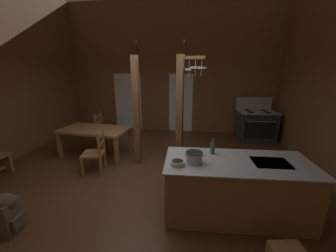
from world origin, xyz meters
name	(u,v)px	position (x,y,z in m)	size (l,w,h in m)	color
ground_plane	(145,185)	(0.00, 0.00, -0.05)	(7.96, 8.10, 0.10)	#4C301C
wall_back	(171,69)	(0.00, 3.72, 2.21)	(7.96, 0.14, 4.42)	brown
glazed_door_back_left	(128,102)	(-1.61, 3.65, 1.02)	(1.00, 0.01, 2.05)	white
glazed_panel_back_right	(181,103)	(0.36, 3.65, 1.02)	(0.84, 0.01, 2.05)	white
kitchen_island	(235,188)	(1.61, -0.62, 0.45)	(2.22, 1.09, 0.90)	olive
stove_range	(256,125)	(2.83, 3.06, 0.48)	(1.21, 0.92, 1.32)	#2F2F2F
support_post_with_pot_rack	(181,103)	(0.63, 0.82, 1.50)	(0.63, 0.26, 2.77)	brown
support_post_center	(136,107)	(-0.41, 0.89, 1.38)	(0.14, 0.14, 2.77)	brown
dining_table	(95,132)	(-1.61, 1.10, 0.65)	(1.77, 1.04, 0.74)	olive
ladderback_chair_near_window	(103,128)	(-1.88, 2.06, 0.45)	(0.45, 0.45, 0.95)	olive
ladderback_chair_by_post	(96,153)	(-1.18, 0.29, 0.45)	(0.53, 0.53, 0.95)	olive
backpack	(7,212)	(-1.55, -1.50, 0.31)	(0.34, 0.35, 0.60)	#4C4233
stockpot_on_counter	(194,157)	(0.97, -0.76, 0.98)	(0.32, 0.25, 0.16)	#A8AAB2
mixing_bowl_on_counter	(178,163)	(0.74, -0.89, 0.93)	(0.19, 0.19, 0.07)	#B2A893
bottle_tall_on_counter	(213,148)	(1.25, -0.40, 1.00)	(0.07, 0.07, 0.25)	#2D5638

